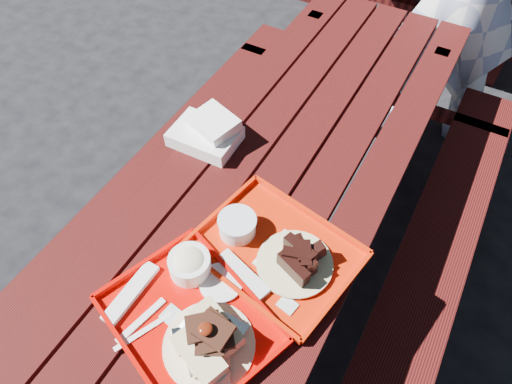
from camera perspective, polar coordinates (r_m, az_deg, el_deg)
ground at (r=2.16m, az=1.97°, el=-10.75°), size 60.00×60.00×0.00m
picnic_table_near at (r=1.68m, az=2.49°, el=-1.95°), size 1.41×2.40×0.75m
near_tray at (r=1.25m, az=-7.66°, el=-14.56°), size 0.54×0.48×0.14m
far_tray at (r=1.34m, az=2.00°, el=-7.20°), size 0.51×0.43×0.08m
white_cloth at (r=1.62m, az=-6.06°, el=7.41°), size 0.24×0.20×0.09m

